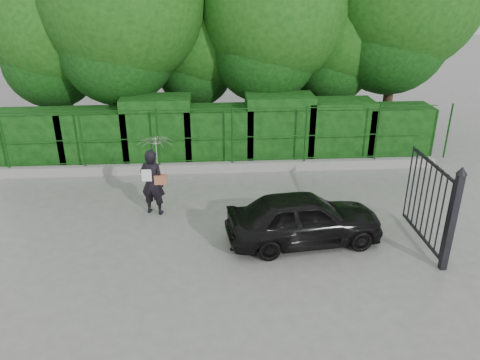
{
  "coord_description": "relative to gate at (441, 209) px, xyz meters",
  "views": [
    {
      "loc": [
        -0.29,
        -9.3,
        5.78
      ],
      "look_at": [
        0.42,
        1.3,
        1.1
      ],
      "focal_mm": 35.0,
      "sensor_mm": 36.0,
      "label": 1
    }
  ],
  "objects": [
    {
      "name": "trees",
      "position": [
        -3.46,
        8.46,
        3.43
      ],
      "size": [
        17.1,
        6.15,
        8.08
      ],
      "color": "black",
      "rests_on": "ground"
    },
    {
      "name": "kerb",
      "position": [
        -4.6,
        5.22,
        -1.04
      ],
      "size": [
        14.0,
        0.25,
        0.3
      ],
      "primitive_type": "cube",
      "color": "#9E9E99",
      "rests_on": "ground"
    },
    {
      "name": "woman",
      "position": [
        -6.32,
        2.57,
        0.15
      ],
      "size": [
        0.97,
        0.92,
        2.09
      ],
      "color": "black",
      "rests_on": "ground"
    },
    {
      "name": "car",
      "position": [
        -2.77,
        0.84,
        -0.57
      ],
      "size": [
        3.74,
        1.85,
        1.23
      ],
      "primitive_type": "imported",
      "rotation": [
        0.0,
        0.0,
        1.68
      ],
      "color": "black",
      "rests_on": "ground"
    },
    {
      "name": "hedge",
      "position": [
        -4.56,
        6.22,
        -0.2
      ],
      "size": [
        14.2,
        1.2,
        2.22
      ],
      "color": "black",
      "rests_on": "ground"
    },
    {
      "name": "ground",
      "position": [
        -4.6,
        0.72,
        -1.19
      ],
      "size": [
        80.0,
        80.0,
        0.0
      ],
      "primitive_type": "plane",
      "color": "gray"
    },
    {
      "name": "fence",
      "position": [
        -4.38,
        5.22,
        0.01
      ],
      "size": [
        14.13,
        0.06,
        1.8
      ],
      "color": "#114110",
      "rests_on": "kerb"
    },
    {
      "name": "gate",
      "position": [
        0.0,
        0.0,
        0.0
      ],
      "size": [
        0.22,
        2.33,
        2.36
      ],
      "color": "black",
      "rests_on": "ground"
    }
  ]
}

